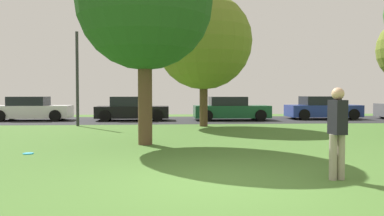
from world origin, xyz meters
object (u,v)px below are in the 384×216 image
object	(u,v)px
parked_car_blue	(322,109)
oak_tree_right	(145,2)
oak_tree_left	(204,41)
person_bystander	(337,129)
parked_car_white	(32,110)
parked_car_green	(230,109)
street_lamp_post	(77,79)
parked_car_black	(132,110)
frisbee_disc	(28,154)

from	to	relation	value
parked_car_blue	oak_tree_right	bearing A→B (deg)	-132.56
oak_tree_left	person_bystander	distance (m)	12.06
parked_car_white	parked_car_green	world-z (taller)	parked_car_white
oak_tree_right	person_bystander	xyz separation A→B (m)	(3.72, -5.17, -3.41)
oak_tree_right	person_bystander	distance (m)	7.22
person_bystander	parked_car_green	bearing A→B (deg)	-10.60
oak_tree_right	parked_car_blue	xyz separation A→B (m)	(10.18, 11.08, -3.70)
parked_car_green	street_lamp_post	size ratio (longest dim) A/B	0.96
parked_car_black	street_lamp_post	world-z (taller)	street_lamp_post
parked_car_green	street_lamp_post	world-z (taller)	street_lamp_post
person_bystander	frisbee_disc	distance (m)	7.58
parked_car_white	oak_tree_right	bearing A→B (deg)	-57.52
oak_tree_left	street_lamp_post	size ratio (longest dim) A/B	1.40
frisbee_disc	parked_car_green	size ratio (longest dim) A/B	0.06
parked_car_white	person_bystander	bearing A→B (deg)	-56.46
oak_tree_right	frisbee_disc	size ratio (longest dim) A/B	23.83
person_bystander	parked_car_blue	distance (m)	17.49
oak_tree_left	parked_car_black	bearing A→B (deg)	131.44
oak_tree_right	parked_car_white	xyz separation A→B (m)	(-7.00, 11.00, -3.70)
parked_car_white	parked_car_green	size ratio (longest dim) A/B	0.99
oak_tree_right	parked_car_black	bearing A→B (deg)	96.84
parked_car_blue	street_lamp_post	xyz separation A→B (m)	(-13.72, -4.09, 1.62)
frisbee_disc	parked_car_blue	bearing A→B (deg)	44.19
parked_car_green	parked_car_blue	bearing A→B (deg)	5.79
oak_tree_right	parked_car_black	xyz separation A→B (m)	(-1.28, 10.65, -3.71)
parked_car_black	parked_car_blue	size ratio (longest dim) A/B	0.97
parked_car_black	parked_car_green	size ratio (longest dim) A/B	0.95
parked_car_black	parked_car_green	world-z (taller)	parked_car_black
person_bystander	parked_car_black	world-z (taller)	person_bystander
person_bystander	frisbee_disc	xyz separation A→B (m)	(-6.66, 3.50, -0.92)
oak_tree_right	frisbee_disc	bearing A→B (deg)	-150.39
street_lamp_post	parked_car_white	bearing A→B (deg)	130.76
parked_car_black	street_lamp_post	xyz separation A→B (m)	(-2.27, -3.66, 1.62)
parked_car_black	parked_car_blue	xyz separation A→B (m)	(11.45, 0.43, 0.01)
parked_car_white	street_lamp_post	distance (m)	5.53
frisbee_disc	parked_car_blue	xyz separation A→B (m)	(13.12, 12.75, 0.62)
oak_tree_right	parked_car_black	world-z (taller)	oak_tree_right
oak_tree_right	parked_car_blue	world-z (taller)	oak_tree_right
person_bystander	parked_car_white	xyz separation A→B (m)	(-10.72, 16.17, -0.30)
oak_tree_right	street_lamp_post	xyz separation A→B (m)	(-3.55, 6.99, -2.09)
oak_tree_left	parked_car_black	size ratio (longest dim) A/B	1.52
oak_tree_left	parked_car_black	distance (m)	6.58
person_bystander	parked_car_white	size ratio (longest dim) A/B	0.39
parked_car_white	parked_car_blue	world-z (taller)	parked_car_blue
oak_tree_left	person_bystander	world-z (taller)	oak_tree_left
oak_tree_left	parked_car_black	world-z (taller)	oak_tree_left
parked_car_white	frisbee_disc	bearing A→B (deg)	-72.26
oak_tree_left	parked_car_green	distance (m)	5.66
parked_car_white	parked_car_black	bearing A→B (deg)	-3.46
person_bystander	parked_car_black	size ratio (longest dim) A/B	0.41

